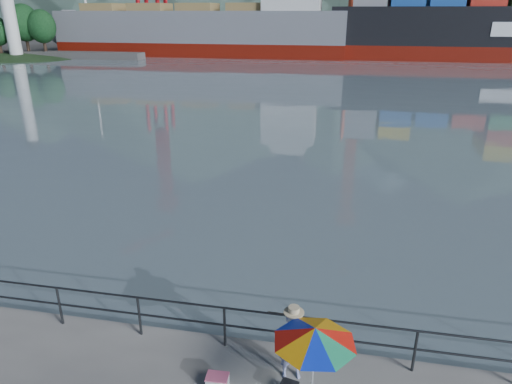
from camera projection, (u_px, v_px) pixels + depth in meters
harbor_water at (338, 38)px, 127.38m from camera, size 500.00×280.00×0.00m
far_dock at (383, 48)px, 91.85m from camera, size 200.00×40.00×0.40m
guardrail at (181, 321)px, 10.16m from camera, size 22.00×0.06×1.03m
container_stacks at (503, 33)px, 87.83m from camera, size 58.00×8.40×7.80m
fisherman at (293, 345)px, 9.05m from camera, size 0.64×0.50×1.54m
beach_umbrella at (315, 335)px, 7.94m from camera, size 1.83×1.83×1.84m
cooler_bag at (217, 382)px, 9.01m from camera, size 0.43×0.30×0.24m
fishing_rod at (286, 348)px, 10.10m from camera, size 0.62×1.43×1.09m
bulk_carrier at (211, 29)px, 76.97m from camera, size 49.05×8.49×14.50m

